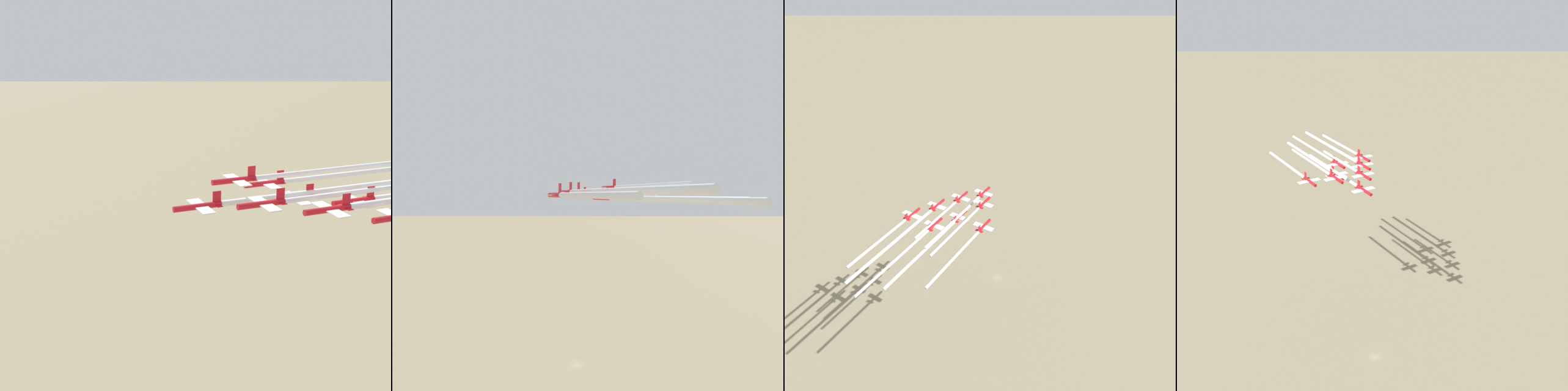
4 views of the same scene
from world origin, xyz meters
TOP-DOWN VIEW (x-y plane):
  - ground_plane at (0.00, 0.00)m, footprint 3000.00×3000.00m
  - jet_0 at (10.07, -8.47)m, footprint 10.03×9.80m
  - jet_1 at (16.86, -19.29)m, footprint 10.03×9.80m
  - jet_2 at (22.83, -7.80)m, footprint 10.03×9.80m
  - jet_3 at (23.65, -30.12)m, footprint 10.03×9.80m
  - jet_4 at (29.62, -18.62)m, footprint 10.03×9.80m
  - jet_5 at (35.59, -7.12)m, footprint 10.03×9.80m
  - jet_6 at (30.44, -40.94)m, footprint 10.03×9.80m
  - jet_7 at (36.41, -29.44)m, footprint 10.03×9.80m
  - smoke_trail_0 at (33.62, -20.70)m, footprint 39.29×21.24m
  - smoke_trail_1 at (34.81, -28.61)m, footprint 27.99×15.26m
  - smoke_trail_2 at (43.56, -18.56)m, footprint 33.55×18.13m
  - smoke_trail_3 at (51.32, -44.48)m, footprint 47.56×25.58m
  - smoke_trail_4 at (54.51, -31.54)m, footprint 41.97×22.63m
  - smoke_trail_5 at (56.63, -18.04)m, footprint 34.23×18.56m
  - smoke_trail_6 at (50.28, -51.24)m, footprint 31.81×17.31m
  - smoke_trail_7 at (60.03, -41.70)m, footprint 39.34×21.15m

SIDE VIEW (x-z plane):
  - ground_plane at x=0.00m, z-range 0.00..0.00m
  - smoke_trail_5 at x=56.63m, z-range 70.07..71.28m
  - jet_5 at x=35.59m, z-range 68.99..72.46m
  - smoke_trail_4 at x=54.51m, z-range 70.28..71.58m
  - jet_4 at x=29.62m, z-range 69.25..72.71m
  - smoke_trail_7 at x=60.03m, z-range 70.47..71.59m
  - jet_7 at x=36.41m, z-range 69.34..72.81m
  - smoke_trail_0 at x=33.62m, z-range 71.11..72.41m
  - smoke_trail_6 at x=50.28m, z-range 71.16..72.38m
  - jet_0 at x=10.07m, z-range 70.08..73.54m
  - jet_6 at x=30.44m, z-range 70.09..73.55m
  - smoke_trail_3 at x=51.32m, z-range 71.90..73.28m
  - jet_3 at x=23.65m, z-range 70.91..74.37m
  - smoke_trail_1 at x=34.81m, z-range 72.47..73.59m
  - jet_1 at x=16.86m, z-range 71.35..74.81m
  - smoke_trail_2 at x=43.56m, z-range 73.83..74.93m
  - jet_2 at x=22.83m, z-range 72.70..76.16m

